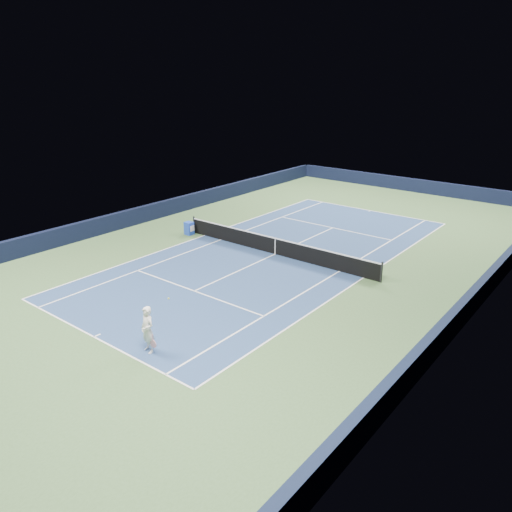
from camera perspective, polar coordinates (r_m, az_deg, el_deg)
The scene contains 19 objects.
ground at distance 28.10m, azimuth 2.20°, elevation 0.21°, with size 40.00×40.00×0.00m, color #3D5C32.
wall_far at distance 44.92m, azimuth 17.52°, elevation 7.73°, with size 22.00×0.35×1.10m, color black.
wall_right at distance 23.67m, azimuth 23.89°, elevation -4.20°, with size 0.35×40.00×1.10m, color black.
wall_left at distance 35.11m, azimuth -12.21°, elevation 4.84°, with size 0.35×40.00×1.10m, color black.
court_surface at distance 28.10m, azimuth 2.20°, elevation 0.21°, with size 10.97×23.77×0.01m, color navy.
baseline_far at distance 37.91m, azimuth 12.95°, elevation 5.09°, with size 10.97×0.08×0.00m, color white.
baseline_near at distance 20.59m, azimuth -18.04°, elevation -8.78°, with size 10.97×0.08×0.00m, color white.
sideline_doubles_right at distance 25.48m, azimuth 12.20°, elevation -2.43°, with size 0.08×23.77×0.00m, color white.
sideline_doubles_left at distance 31.46m, azimuth -5.87°, elevation 2.37°, with size 0.08×23.77×0.00m, color white.
sideline_singles_right at distance 26.05m, azimuth 9.52°, elevation -1.72°, with size 0.08×23.77×0.00m, color white.
sideline_singles_left at distance 30.56m, azimuth -4.02°, elevation 1.88°, with size 0.08×23.77×0.00m, color white.
service_line_far at distance 33.22m, azimuth 8.77°, elevation 3.21°, with size 8.23×0.08×0.00m, color white.
service_line_near at distance 23.61m, azimuth -7.06°, elevation -3.99°, with size 8.23×0.08×0.00m, color white.
center_service_line at distance 28.10m, azimuth 2.21°, elevation 0.22°, with size 0.08×12.80×0.00m, color white.
center_mark_far at distance 37.78m, azimuth 12.85°, elevation 5.04°, with size 0.08×0.30×0.00m, color white.
center_mark_near at distance 20.66m, azimuth -17.70°, elevation -8.64°, with size 0.08×0.30×0.00m, color white.
tennis_net at distance 27.93m, azimuth 2.22°, elevation 1.18°, with size 12.90×0.10×1.07m.
sponsor_cube at distance 31.66m, azimuth -7.65°, elevation 3.16°, with size 0.56×0.47×0.81m.
tennis_player at distance 18.67m, azimuth -12.28°, elevation -8.24°, with size 0.84×1.30×1.83m.
Camera 1 is at (15.52, -21.32, 9.71)m, focal length 35.00 mm.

